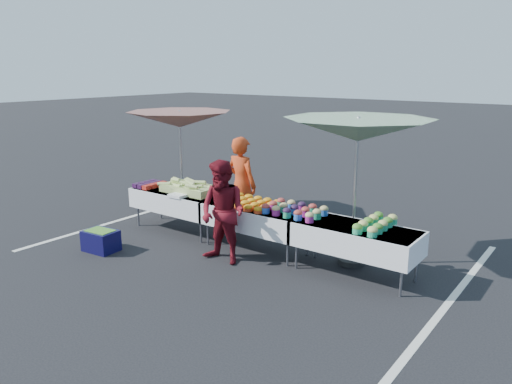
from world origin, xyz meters
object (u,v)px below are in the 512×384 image
Objects in this scene: table_center at (256,216)px; customer at (223,212)px; umbrella_left at (180,120)px; umbrella_right at (358,131)px; table_left at (179,200)px; vendor at (242,185)px; table_right at (355,238)px; storage_bin at (101,240)px.

customer is (-0.08, -0.75, 0.23)m from table_center.
umbrella_right is at bearing -5.61° from umbrella_left.
vendor reaches higher than table_left.
customer reaches higher than table_right.
table_left is 1.89m from customer.
vendor is 0.72× the size of umbrella_left.
storage_bin is at bearing -99.01° from table_left.
umbrella_left is at bearing 131.19° from table_left.
umbrella_right is at bearing 119.59° from table_right.
storage_bin is (-3.85, -1.59, -0.40)m from table_right.
customer is (-1.88, -0.75, 0.23)m from table_right.
table_left is 1.00× the size of table_right.
umbrella_left is (-1.70, 0.17, 1.07)m from vendor.
table_center is 0.79m from customer.
umbrella_left is (-2.50, 0.80, 1.38)m from table_center.
vendor is 3.05× the size of storage_bin.
table_right is at bearing 0.00° from table_center.
table_center reaches higher than storage_bin.
umbrella_left reaches higher than customer.
table_left is 1.74m from umbrella_left.
storage_bin is (-1.26, -2.22, -0.71)m from vendor.
table_right is 2.69m from vendor.
umbrella_right is at bearing 23.36° from storage_bin.
customer is 3.09m from umbrella_left.
umbrella_right is (2.37, -0.23, 1.19)m from vendor.
customer reaches higher than storage_bin.
customer reaches higher than table_left.
table_center is 1.06m from vendor.
customer is 0.55× the size of umbrella_right.
umbrella_right is 5.10× the size of storage_bin.
umbrella_right is (1.66, 1.15, 1.27)m from customer.
table_right reaches higher than storage_bin.
table_left and table_center have the same top height.
storage_bin is at bearing -157.59° from table_right.
table_left is 3.18× the size of storage_bin.
table_right is (3.60, 0.00, 0.00)m from table_left.
table_right is 2.04m from customer.
table_left is 3.60m from table_right.
umbrella_right reaches higher than customer.
vendor is 2.66m from umbrella_right.
table_right is at bearing 0.00° from table_left.
umbrella_right reaches higher than table_left.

